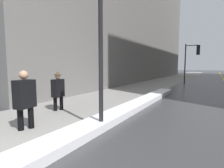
% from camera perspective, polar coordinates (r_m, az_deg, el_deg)
% --- Properties ---
extents(ground_plane, '(160.00, 160.00, 0.00)m').
position_cam_1_polar(ground_plane, '(3.94, -27.44, -21.05)').
color(ground_plane, '#38383A').
extents(sidewalk_slab, '(4.00, 80.00, 0.01)m').
position_cam_1_polar(sidewalk_slab, '(17.63, 13.90, 0.03)').
color(sidewalk_slab, gray).
rests_on(sidewalk_slab, ground).
extents(snow_bank_curb, '(0.75, 10.75, 0.22)m').
position_cam_1_polar(snow_bank_curb, '(7.33, 7.31, -7.05)').
color(snow_bank_curb, white).
rests_on(snow_bank_curb, ground).
extents(lamp_post, '(0.28, 0.28, 4.15)m').
position_cam_1_polar(lamp_post, '(4.79, -3.74, 15.38)').
color(lamp_post, black).
rests_on(lamp_post, ground).
extents(traffic_light_near, '(1.31, 0.32, 3.85)m').
position_cam_1_polar(traffic_light_near, '(18.51, 24.94, 8.54)').
color(traffic_light_near, black).
rests_on(traffic_light_near, ground).
extents(pedestrian_in_glasses, '(0.38, 0.56, 1.63)m').
position_cam_1_polar(pedestrian_in_glasses, '(5.30, -26.61, -3.88)').
color(pedestrian_in_glasses, black).
rests_on(pedestrian_in_glasses, ground).
extents(pedestrian_nearside, '(0.34, 0.51, 1.54)m').
position_cam_1_polar(pedestrian_nearside, '(7.11, -17.24, -1.66)').
color(pedestrian_nearside, black).
rests_on(pedestrian_nearside, ground).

